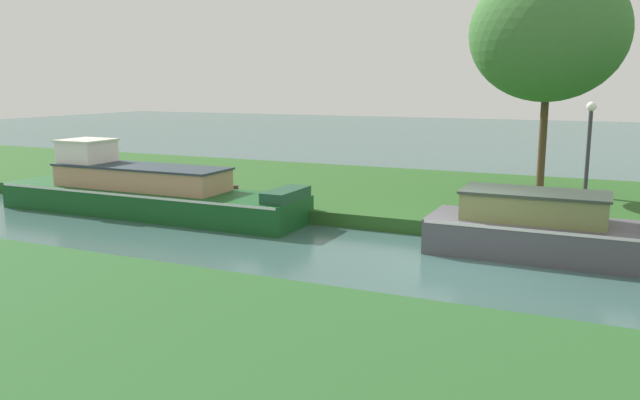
% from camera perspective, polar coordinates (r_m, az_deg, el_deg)
% --- Properties ---
extents(ground_plane, '(120.00, 120.00, 0.00)m').
position_cam_1_polar(ground_plane, '(14.86, 13.02, -5.41)').
color(ground_plane, '#365753').
extents(riverbank_far, '(72.00, 10.00, 0.40)m').
position_cam_1_polar(riverbank_far, '(21.57, 16.85, -0.14)').
color(riverbank_far, '#285521').
rests_on(riverbank_far, ground_plane).
extents(slate_barge, '(5.39, 2.01, 1.53)m').
position_cam_1_polar(slate_barge, '(15.66, 19.56, -2.50)').
color(slate_barge, '#4C4A51').
rests_on(slate_barge, ground_plane).
extents(forest_narrowboat, '(10.20, 2.14, 2.24)m').
position_cam_1_polar(forest_narrowboat, '(20.24, -15.39, 0.67)').
color(forest_narrowboat, '#154E20').
rests_on(forest_narrowboat, ground_plane).
extents(willow_tree_left, '(4.93, 4.21, 7.35)m').
position_cam_1_polar(willow_tree_left, '(21.95, 19.77, 13.94)').
color(willow_tree_left, '#4F3826').
rests_on(willow_tree_left, riverbank_far).
extents(lamp_post, '(0.24, 0.24, 3.14)m').
position_cam_1_polar(lamp_post, '(17.39, 22.92, 4.23)').
color(lamp_post, '#333338').
rests_on(lamp_post, riverbank_far).
extents(mooring_post_near, '(0.18, 0.18, 0.51)m').
position_cam_1_polar(mooring_post_near, '(19.66, -7.58, 0.58)').
color(mooring_post_near, '#503132').
rests_on(mooring_post_near, riverbank_far).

